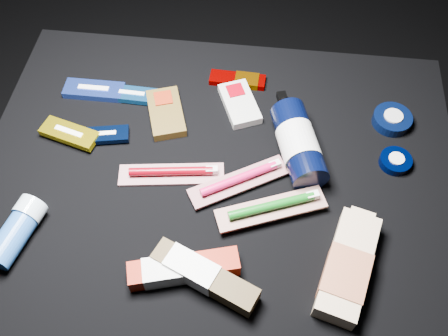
# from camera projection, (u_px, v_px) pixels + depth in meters

# --- Properties ---
(ground) EXTENTS (3.00, 3.00, 0.00)m
(ground) POSITION_uv_depth(u_px,v_px,m) (218.00, 257.00, 1.34)
(ground) COLOR black
(ground) RESTS_ON ground
(cloth_table) EXTENTS (0.98, 0.78, 0.40)m
(cloth_table) POSITION_uv_depth(u_px,v_px,m) (217.00, 222.00, 1.18)
(cloth_table) COLOR black
(cloth_table) RESTS_ON ground
(luna_bar_0) EXTENTS (0.13, 0.05, 0.02)m
(luna_bar_0) POSITION_uv_depth(u_px,v_px,m) (94.00, 90.00, 1.13)
(luna_bar_0) COLOR #2542AF
(luna_bar_0) RESTS_ON cloth_table
(luna_bar_1) EXTENTS (0.11, 0.05, 0.01)m
(luna_bar_1) POSITION_uv_depth(u_px,v_px,m) (132.00, 95.00, 1.12)
(luna_bar_1) COLOR #16579B
(luna_bar_1) RESTS_ON cloth_table
(luna_bar_2) EXTENTS (0.11, 0.06, 0.01)m
(luna_bar_2) POSITION_uv_depth(u_px,v_px,m) (103.00, 135.00, 1.06)
(luna_bar_2) COLOR black
(luna_bar_2) RESTS_ON cloth_table
(luna_bar_3) EXTENTS (0.13, 0.08, 0.02)m
(luna_bar_3) POSITION_uv_depth(u_px,v_px,m) (70.00, 133.00, 1.05)
(luna_bar_3) COLOR #C1A80C
(luna_bar_3) RESTS_ON cloth_table
(clif_bar_0) EXTENTS (0.11, 0.15, 0.02)m
(clif_bar_0) POSITION_uv_depth(u_px,v_px,m) (166.00, 111.00, 1.09)
(clif_bar_0) COLOR #4D3B15
(clif_bar_0) RESTS_ON cloth_table
(clif_bar_1) EXTENTS (0.11, 0.14, 0.02)m
(clif_bar_1) POSITION_uv_depth(u_px,v_px,m) (239.00, 102.00, 1.11)
(clif_bar_1) COLOR beige
(clif_bar_1) RESTS_ON cloth_table
(power_bar) EXTENTS (0.13, 0.04, 0.02)m
(power_bar) POSITION_uv_depth(u_px,v_px,m) (241.00, 80.00, 1.15)
(power_bar) COLOR #850000
(power_bar) RESTS_ON cloth_table
(lotion_bottle) EXTENTS (0.13, 0.24, 0.08)m
(lotion_bottle) POSITION_uv_depth(u_px,v_px,m) (298.00, 143.00, 1.01)
(lotion_bottle) COLOR black
(lotion_bottle) RESTS_ON cloth_table
(cream_tin_upper) EXTENTS (0.08, 0.08, 0.03)m
(cream_tin_upper) POSITION_uv_depth(u_px,v_px,m) (392.00, 119.00, 1.08)
(cream_tin_upper) COLOR black
(cream_tin_upper) RESTS_ON cloth_table
(cream_tin_lower) EXTENTS (0.06, 0.06, 0.02)m
(cream_tin_lower) POSITION_uv_depth(u_px,v_px,m) (395.00, 161.00, 1.02)
(cream_tin_lower) COLOR black
(cream_tin_lower) RESTS_ON cloth_table
(bodywash_bottle) EXTENTS (0.12, 0.22, 0.04)m
(bodywash_bottle) POSITION_uv_depth(u_px,v_px,m) (347.00, 268.00, 0.88)
(bodywash_bottle) COLOR beige
(bodywash_bottle) RESTS_ON cloth_table
(deodorant_stick) EXTENTS (0.08, 0.14, 0.06)m
(deodorant_stick) POSITION_uv_depth(u_px,v_px,m) (17.00, 231.00, 0.92)
(deodorant_stick) COLOR #21539F
(deodorant_stick) RESTS_ON cloth_table
(toothbrush_pack_0) EXTENTS (0.22, 0.08, 0.02)m
(toothbrush_pack_0) POSITION_uv_depth(u_px,v_px,m) (173.00, 173.00, 1.01)
(toothbrush_pack_0) COLOR beige
(toothbrush_pack_0) RESTS_ON cloth_table
(toothbrush_pack_1) EXTENTS (0.20, 0.15, 0.02)m
(toothbrush_pack_1) POSITION_uv_depth(u_px,v_px,m) (240.00, 180.00, 0.99)
(toothbrush_pack_1) COLOR #A29B98
(toothbrush_pack_1) RESTS_ON cloth_table
(toothbrush_pack_2) EXTENTS (0.22, 0.13, 0.02)m
(toothbrush_pack_2) POSITION_uv_depth(u_px,v_px,m) (273.00, 207.00, 0.95)
(toothbrush_pack_2) COLOR #ACA4A0
(toothbrush_pack_2) RESTS_ON cloth_table
(toothpaste_carton_red) EXTENTS (0.20, 0.09, 0.04)m
(toothpaste_carton_red) POSITION_uv_depth(u_px,v_px,m) (179.00, 269.00, 0.88)
(toothpaste_carton_red) COLOR #901605
(toothpaste_carton_red) RESTS_ON cloth_table
(toothpaste_carton_green) EXTENTS (0.20, 0.12, 0.04)m
(toothpaste_carton_green) POSITION_uv_depth(u_px,v_px,m) (200.00, 274.00, 0.87)
(toothpaste_carton_green) COLOR #3A2B13
(toothpaste_carton_green) RESTS_ON cloth_table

